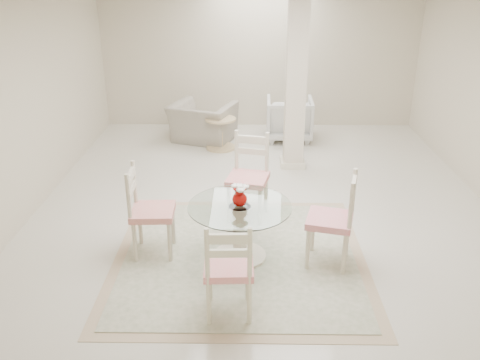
{
  "coord_description": "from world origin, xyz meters",
  "views": [
    {
      "loc": [
        -0.23,
        -6.28,
        3.02
      ],
      "look_at": [
        -0.3,
        -1.26,
        0.85
      ],
      "focal_mm": 38.0,
      "sensor_mm": 36.0,
      "label": 1
    }
  ],
  "objects_px": {
    "column": "(296,82)",
    "red_vase": "(240,195)",
    "dining_chair_east": "(337,213)",
    "dining_chair_south": "(229,263)",
    "armchair_white": "(289,119)",
    "dining_table": "(240,232)",
    "dining_chair_north": "(249,170)",
    "dining_chair_west": "(145,205)",
    "side_table": "(221,135)",
    "recliner_taupe": "(203,122)"
  },
  "relations": [
    {
      "from": "dining_chair_west",
      "to": "dining_chair_south",
      "type": "bearing_deg",
      "value": -141.87
    },
    {
      "from": "dining_chair_south",
      "to": "armchair_white",
      "type": "distance_m",
      "value": 5.22
    },
    {
      "from": "column",
      "to": "side_table",
      "type": "relative_size",
      "value": 4.93
    },
    {
      "from": "dining_chair_west",
      "to": "dining_chair_east",
      "type": "bearing_deg",
      "value": -97.55
    },
    {
      "from": "column",
      "to": "armchair_white",
      "type": "height_order",
      "value": "column"
    },
    {
      "from": "dining_table",
      "to": "dining_chair_west",
      "type": "bearing_deg",
      "value": 175.38
    },
    {
      "from": "red_vase",
      "to": "dining_chair_south",
      "type": "height_order",
      "value": "dining_chair_south"
    },
    {
      "from": "dining_chair_east",
      "to": "dining_chair_south",
      "type": "distance_m",
      "value": 1.43
    },
    {
      "from": "column",
      "to": "recliner_taupe",
      "type": "distance_m",
      "value": 2.19
    },
    {
      "from": "dining_table",
      "to": "dining_chair_west",
      "type": "xyz_separation_m",
      "value": [
        -1.02,
        0.08,
        0.28
      ]
    },
    {
      "from": "dining_table",
      "to": "dining_chair_east",
      "type": "height_order",
      "value": "dining_chair_east"
    },
    {
      "from": "column",
      "to": "dining_chair_south",
      "type": "distance_m",
      "value": 3.96
    },
    {
      "from": "dining_chair_north",
      "to": "side_table",
      "type": "height_order",
      "value": "dining_chair_north"
    },
    {
      "from": "dining_chair_west",
      "to": "dining_chair_south",
      "type": "height_order",
      "value": "dining_chair_west"
    },
    {
      "from": "dining_chair_south",
      "to": "recliner_taupe",
      "type": "distance_m",
      "value": 5.04
    },
    {
      "from": "dining_table",
      "to": "recliner_taupe",
      "type": "relative_size",
      "value": 1.05
    },
    {
      "from": "column",
      "to": "side_table",
      "type": "distance_m",
      "value": 1.8
    },
    {
      "from": "red_vase",
      "to": "dining_chair_west",
      "type": "distance_m",
      "value": 1.04
    },
    {
      "from": "column",
      "to": "red_vase",
      "type": "distance_m",
      "value": 2.94
    },
    {
      "from": "red_vase",
      "to": "armchair_white",
      "type": "distance_m",
      "value": 4.21
    },
    {
      "from": "red_vase",
      "to": "armchair_white",
      "type": "height_order",
      "value": "red_vase"
    },
    {
      "from": "recliner_taupe",
      "to": "side_table",
      "type": "distance_m",
      "value": 0.55
    },
    {
      "from": "column",
      "to": "dining_table",
      "type": "distance_m",
      "value": 3.06
    },
    {
      "from": "dining_chair_north",
      "to": "dining_table",
      "type": "bearing_deg",
      "value": -83.18
    },
    {
      "from": "dining_table",
      "to": "armchair_white",
      "type": "xyz_separation_m",
      "value": [
        0.84,
        4.11,
        0.06
      ]
    },
    {
      "from": "dining_chair_east",
      "to": "dining_chair_north",
      "type": "xyz_separation_m",
      "value": [
        -0.92,
        1.13,
        0.02
      ]
    },
    {
      "from": "dining_chair_north",
      "to": "dining_chair_south",
      "type": "xyz_separation_m",
      "value": [
        -0.19,
        -2.04,
        -0.05
      ]
    },
    {
      "from": "dining_table",
      "to": "dining_chair_south",
      "type": "height_order",
      "value": "dining_chair_south"
    },
    {
      "from": "dining_chair_west",
      "to": "column",
      "type": "bearing_deg",
      "value": -36.54
    },
    {
      "from": "dining_table",
      "to": "dining_chair_north",
      "type": "height_order",
      "value": "dining_chair_north"
    },
    {
      "from": "dining_table",
      "to": "dining_chair_west",
      "type": "relative_size",
      "value": 0.96
    },
    {
      "from": "dining_table",
      "to": "dining_chair_east",
      "type": "bearing_deg",
      "value": -5.85
    },
    {
      "from": "dining_table",
      "to": "side_table",
      "type": "bearing_deg",
      "value": 96.13
    },
    {
      "from": "armchair_white",
      "to": "dining_chair_east",
      "type": "bearing_deg",
      "value": 94.26
    },
    {
      "from": "dining_chair_west",
      "to": "recliner_taupe",
      "type": "bearing_deg",
      "value": -6.69
    },
    {
      "from": "dining_chair_west",
      "to": "armchair_white",
      "type": "bearing_deg",
      "value": -27.12
    },
    {
      "from": "recliner_taupe",
      "to": "side_table",
      "type": "bearing_deg",
      "value": 148.73
    },
    {
      "from": "recliner_taupe",
      "to": "dining_chair_north",
      "type": "bearing_deg",
      "value": 125.52
    },
    {
      "from": "dining_chair_east",
      "to": "recliner_taupe",
      "type": "xyz_separation_m",
      "value": [
        -1.74,
        4.08,
        -0.27
      ]
    },
    {
      "from": "dining_chair_south",
      "to": "armchair_white",
      "type": "bearing_deg",
      "value": -102.23
    },
    {
      "from": "dining_chair_south",
      "to": "red_vase",
      "type": "bearing_deg",
      "value": -96.72
    },
    {
      "from": "armchair_white",
      "to": "dining_table",
      "type": "bearing_deg",
      "value": 80.28
    },
    {
      "from": "dining_chair_south",
      "to": "recliner_taupe",
      "type": "height_order",
      "value": "dining_chair_south"
    },
    {
      "from": "armchair_white",
      "to": "side_table",
      "type": "xyz_separation_m",
      "value": [
        -1.22,
        -0.56,
        -0.13
      ]
    },
    {
      "from": "dining_chair_east",
      "to": "dining_table",
      "type": "bearing_deg",
      "value": -81.28
    },
    {
      "from": "dining_chair_east",
      "to": "dining_chair_west",
      "type": "height_order",
      "value": "dining_chair_east"
    },
    {
      "from": "red_vase",
      "to": "dining_chair_south",
      "type": "xyz_separation_m",
      "value": [
        -0.08,
        -1.02,
        -0.18
      ]
    },
    {
      "from": "recliner_taupe",
      "to": "column",
      "type": "bearing_deg",
      "value": 161.51
    },
    {
      "from": "dining_chair_north",
      "to": "recliner_taupe",
      "type": "bearing_deg",
      "value": 118.15
    },
    {
      "from": "column",
      "to": "dining_chair_north",
      "type": "height_order",
      "value": "column"
    }
  ]
}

